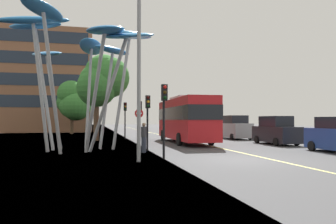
# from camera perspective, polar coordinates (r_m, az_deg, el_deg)

# --- Properties ---
(ground) EXTENTS (120.00, 240.00, 0.10)m
(ground) POSITION_cam_1_polar(r_m,az_deg,el_deg) (15.77, 10.24, -8.53)
(ground) COLOR #424244
(red_bus) EXTENTS (2.86, 10.85, 3.86)m
(red_bus) POSITION_cam_1_polar(r_m,az_deg,el_deg) (27.16, 3.02, -0.99)
(red_bus) COLOR red
(red_bus) RESTS_ON ground
(leaf_sculpture) EXTENTS (9.69, 10.24, 8.35)m
(leaf_sculpture) POSITION_cam_1_polar(r_m,az_deg,el_deg) (21.36, -15.17, 11.53)
(leaf_sculpture) COLOR #9EA0A5
(leaf_sculpture) RESTS_ON ground
(traffic_light_kerb_near) EXTENTS (0.28, 0.42, 3.65)m
(traffic_light_kerb_near) POSITION_cam_1_polar(r_m,az_deg,el_deg) (15.84, -0.67, 1.25)
(traffic_light_kerb_near) COLOR black
(traffic_light_kerb_near) RESTS_ON ground
(traffic_light_kerb_far) EXTENTS (0.28, 0.42, 3.45)m
(traffic_light_kerb_far) POSITION_cam_1_polar(r_m,az_deg,el_deg) (20.30, -3.59, 0.26)
(traffic_light_kerb_far) COLOR black
(traffic_light_kerb_far) RESTS_ON ground
(traffic_light_island_mid) EXTENTS (0.28, 0.42, 3.46)m
(traffic_light_island_mid) POSITION_cam_1_polar(r_m,az_deg,el_deg) (27.08, -4.96, -0.12)
(traffic_light_island_mid) COLOR black
(traffic_light_island_mid) RESTS_ON ground
(traffic_light_opposite) EXTENTS (0.28, 0.42, 3.61)m
(traffic_light_opposite) POSITION_cam_1_polar(r_m,az_deg,el_deg) (31.86, -7.55, -0.12)
(traffic_light_opposite) COLOR black
(traffic_light_opposite) RESTS_ON ground
(car_parked_mid) EXTENTS (1.90, 4.59, 2.21)m
(car_parked_mid) POSITION_cam_1_polar(r_m,az_deg,el_deg) (26.74, 18.42, -3.23)
(car_parked_mid) COLOR black
(car_parked_mid) RESTS_ON ground
(car_parked_far) EXTENTS (2.09, 4.19, 2.35)m
(car_parked_far) POSITION_cam_1_polar(r_m,az_deg,el_deg) (33.10, 11.76, -2.77)
(car_parked_far) COLOR gray
(car_parked_far) RESTS_ON ground
(car_side_street) EXTENTS (1.99, 4.25, 2.07)m
(car_side_street) POSITION_cam_1_polar(r_m,az_deg,el_deg) (38.42, 8.36, -2.77)
(car_side_street) COLOR #2D5138
(car_side_street) RESTS_ON ground
(car_far_side) EXTENTS (1.91, 4.40, 2.28)m
(car_far_side) POSITION_cam_1_polar(r_m,az_deg,el_deg) (43.86, 5.68, -2.49)
(car_far_side) COLOR navy
(car_far_side) RESTS_ON ground
(street_lamp) EXTENTS (1.81, 0.44, 8.86)m
(street_lamp) POSITION_cam_1_polar(r_m,az_deg,el_deg) (15.42, -3.75, 12.24)
(street_lamp) COLOR gray
(street_lamp) RESTS_ON ground
(tree_pavement_near) EXTENTS (4.90, 4.32, 8.11)m
(tree_pavement_near) POSITION_cam_1_polar(r_m,az_deg,el_deg) (31.21, -11.68, 5.29)
(tree_pavement_near) COLOR brown
(tree_pavement_near) RESTS_ON ground
(tree_pavement_far) EXTENTS (4.62, 4.75, 7.29)m
(tree_pavement_far) POSITION_cam_1_polar(r_m,az_deg,el_deg) (45.85, -16.40, 1.59)
(tree_pavement_far) COLOR brown
(tree_pavement_far) RESTS_ON ground
(pedestrian) EXTENTS (0.34, 0.34, 1.74)m
(pedestrian) POSITION_cam_1_polar(r_m,az_deg,el_deg) (19.18, -4.28, -4.50)
(pedestrian) COLOR #2D3342
(pedestrian) RESTS_ON ground
(no_entry_sign) EXTENTS (0.60, 0.12, 2.66)m
(no_entry_sign) POSITION_cam_1_polar(r_m,az_deg,el_deg) (22.44, -5.13, -1.76)
(no_entry_sign) COLOR gray
(no_entry_sign) RESTS_ON ground
(backdrop_building) EXTENTS (19.34, 13.19, 16.10)m
(backdrop_building) POSITION_cam_1_polar(r_m,az_deg,el_deg) (58.58, -22.75, 4.73)
(backdrop_building) COLOR brown
(backdrop_building) RESTS_ON ground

